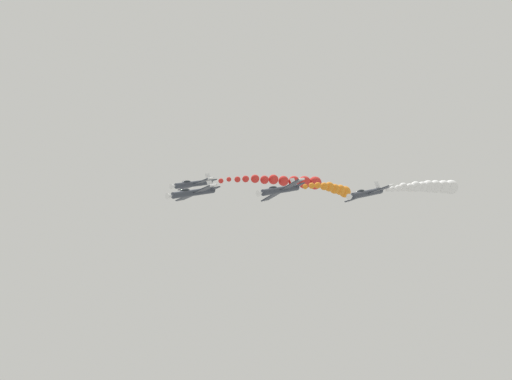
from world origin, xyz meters
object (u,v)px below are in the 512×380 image
object	(u,v)px
airplane_lead	(193,193)
airplane_left_outer	(367,193)
airplane_right_inner	(193,184)
airplane_left_inner	(280,190)

from	to	relation	value
airplane_lead	airplane_left_outer	bearing A→B (deg)	-135.05
airplane_lead	airplane_right_inner	size ratio (longest dim) A/B	1.00
airplane_right_inner	airplane_left_outer	size ratio (longest dim) A/B	1.00
airplane_lead	airplane_right_inner	world-z (taller)	airplane_lead
airplane_left_inner	airplane_left_outer	bearing A→B (deg)	-132.59
airplane_left_inner	airplane_left_outer	world-z (taller)	airplane_left_inner
airplane_right_inner	airplane_left_outer	distance (m)	34.00
airplane_left_inner	airplane_right_inner	xyz separation A→B (m)	(21.86, 0.31, -0.81)
airplane_lead	airplane_left_inner	world-z (taller)	airplane_left_inner
airplane_left_outer	airplane_lead	bearing A→B (deg)	44.95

